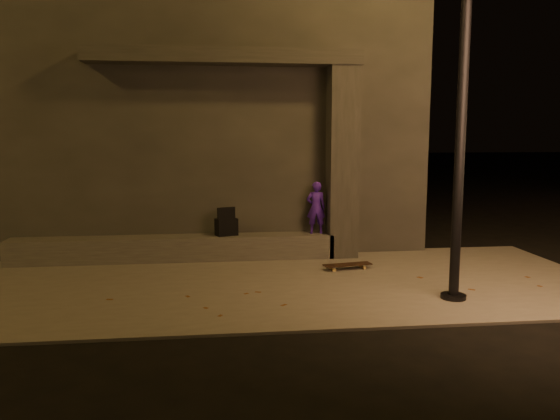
{
  "coord_description": "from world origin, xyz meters",
  "views": [
    {
      "loc": [
        -0.7,
        -6.44,
        2.4
      ],
      "look_at": [
        0.3,
        2.0,
        1.2
      ],
      "focal_mm": 35.0,
      "sensor_mm": 36.0,
      "label": 1
    }
  ],
  "objects": [
    {
      "name": "ground",
      "position": [
        0.0,
        0.0,
        0.0
      ],
      "size": [
        120.0,
        120.0,
        0.0
      ],
      "primitive_type": "plane",
      "color": "black",
      "rests_on": "ground"
    },
    {
      "name": "sidewalk",
      "position": [
        0.0,
        2.0,
        0.02
      ],
      "size": [
        11.0,
        4.4,
        0.04
      ],
      "primitive_type": "cube",
      "color": "slate",
      "rests_on": "ground"
    },
    {
      "name": "building",
      "position": [
        -1.0,
        6.49,
        2.61
      ],
      "size": [
        9.0,
        5.1,
        5.22
      ],
      "color": "#33312E",
      "rests_on": "ground"
    },
    {
      "name": "ledge",
      "position": [
        -1.5,
        3.75,
        0.27
      ],
      "size": [
        6.0,
        0.55,
        0.45
      ],
      "primitive_type": "cube",
      "color": "#4A4743",
      "rests_on": "sidewalk"
    },
    {
      "name": "column",
      "position": [
        1.7,
        3.75,
        1.84
      ],
      "size": [
        0.55,
        0.55,
        3.6
      ],
      "primitive_type": "cube",
      "color": "#33312E",
      "rests_on": "sidewalk"
    },
    {
      "name": "canopy",
      "position": [
        -0.5,
        3.8,
        3.78
      ],
      "size": [
        5.0,
        0.7,
        0.28
      ],
      "primitive_type": "cube",
      "color": "#33312E",
      "rests_on": "column"
    },
    {
      "name": "skateboarder",
      "position": [
        1.2,
        3.75,
        0.99
      ],
      "size": [
        0.38,
        0.27,
        1.0
      ],
      "primitive_type": "imported",
      "rotation": [
        0.0,
        0.0,
        3.06
      ],
      "color": "#431BB4",
      "rests_on": "ledge"
    },
    {
      "name": "backpack",
      "position": [
        -0.52,
        3.75,
        0.68
      ],
      "size": [
        0.45,
        0.37,
        0.55
      ],
      "rotation": [
        0.0,
        0.0,
        0.35
      ],
      "color": "black",
      "rests_on": "ledge"
    },
    {
      "name": "skateboard",
      "position": [
        1.57,
        2.67,
        0.12
      ],
      "size": [
        0.88,
        0.37,
        0.09
      ],
      "rotation": [
        0.0,
        0.0,
        0.18
      ],
      "color": "black",
      "rests_on": "sidewalk"
    },
    {
      "name": "street_lamp_0",
      "position": [
        2.68,
        0.82,
        4.11
      ],
      "size": [
        0.36,
        0.36,
        7.25
      ],
      "color": "black",
      "rests_on": "ground"
    }
  ]
}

